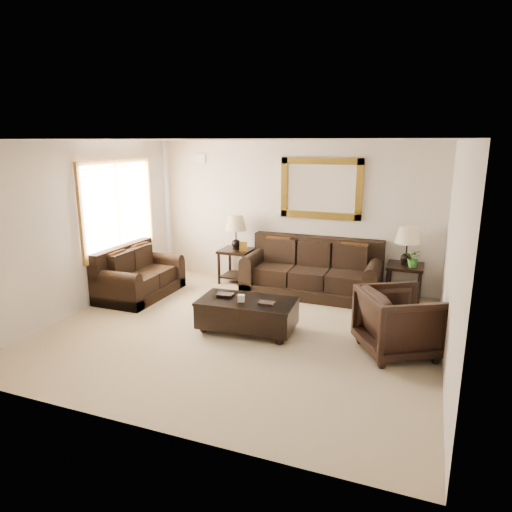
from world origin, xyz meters
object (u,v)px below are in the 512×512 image
at_px(loveseat, 137,278).
at_px(armchair, 400,319).
at_px(end_table_right, 406,253).
at_px(end_table_left, 236,239).
at_px(sofa, 312,274).
at_px(coffee_table, 247,312).

distance_m(loveseat, armchair, 4.58).
bearing_deg(end_table_right, armchair, -88.20).
relative_size(end_table_left, armchair, 1.40).
relative_size(sofa, armchair, 2.56).
distance_m(sofa, end_table_left, 1.64).
xyz_separation_m(end_table_right, armchair, (0.07, -2.11, -0.38)).
xyz_separation_m(sofa, end_table_right, (1.57, 0.14, 0.50)).
bearing_deg(sofa, coffee_table, -102.70).
xyz_separation_m(coffee_table, armchair, (2.09, 0.03, 0.18)).
bearing_deg(loveseat, sofa, -66.77).
bearing_deg(end_table_left, sofa, -4.90).
height_order(sofa, end_table_right, end_table_right).
relative_size(end_table_right, armchair, 1.39).
xyz_separation_m(sofa, armchair, (1.64, -1.97, 0.11)).
relative_size(loveseat, coffee_table, 1.10).
distance_m(sofa, loveseat, 3.13).
bearing_deg(end_table_right, coffee_table, -133.38).
height_order(loveseat, end_table_left, end_table_left).
height_order(end_table_left, armchair, end_table_left).
height_order(sofa, coffee_table, sofa).
distance_m(loveseat, end_table_right, 4.69).
distance_m(sofa, coffee_table, 2.06).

